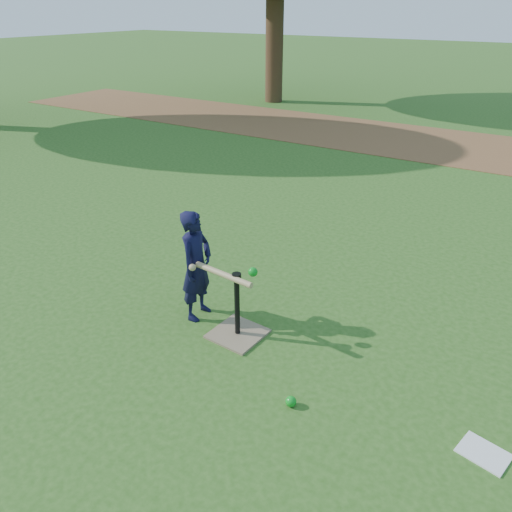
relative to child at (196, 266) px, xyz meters
The scene contains 7 objects.
ground 0.97m from the child, ahead, with size 80.00×80.00×0.00m, color #285116.
dirt_strip 7.65m from the child, 83.89° to the left, with size 24.00×3.00×0.01m, color brown.
child is the anchor object (origin of this frame).
wiffle_ball_ground 1.50m from the child, 24.04° to the right, with size 0.08×0.08×0.08m, color #0D911D.
clipboard 2.63m from the child, ahead, with size 0.30×0.23×0.01m, color white.
batting_tee 0.64m from the child, ahead, with size 0.45×0.45×0.61m.
swing_action 0.39m from the child, 10.65° to the right, with size 0.63×0.23×0.11m.
Camera 1 is at (1.74, -3.11, 2.61)m, focal length 35.00 mm.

